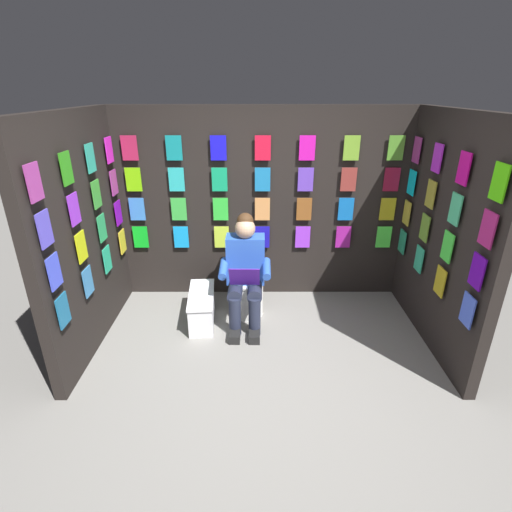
% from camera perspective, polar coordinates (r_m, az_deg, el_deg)
% --- Properties ---
extents(ground_plane, '(30.00, 30.00, 0.00)m').
position_cam_1_polar(ground_plane, '(3.42, 1.33, -20.25)').
color(ground_plane, gray).
extents(display_wall_back, '(3.35, 0.14, 2.19)m').
position_cam_1_polar(display_wall_back, '(4.55, 0.92, 7.32)').
color(display_wall_back, black).
rests_on(display_wall_back, ground).
extents(display_wall_left, '(0.14, 1.85, 2.19)m').
position_cam_1_polar(display_wall_left, '(4.02, 25.78, 2.76)').
color(display_wall_left, black).
rests_on(display_wall_left, ground).
extents(display_wall_right, '(0.14, 1.85, 2.19)m').
position_cam_1_polar(display_wall_right, '(3.96, -23.88, 2.79)').
color(display_wall_right, black).
rests_on(display_wall_right, ground).
extents(toilet, '(0.41, 0.56, 0.77)m').
position_cam_1_polar(toilet, '(4.39, -1.43, -4.16)').
color(toilet, white).
rests_on(toilet, ground).
extents(person_reading, '(0.53, 0.68, 1.19)m').
position_cam_1_polar(person_reading, '(4.07, -1.58, -2.22)').
color(person_reading, blue).
rests_on(person_reading, ground).
extents(comic_longbox_near, '(0.31, 0.70, 0.34)m').
position_cam_1_polar(comic_longbox_near, '(4.30, -7.88, -7.41)').
color(comic_longbox_near, silver).
rests_on(comic_longbox_near, ground).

